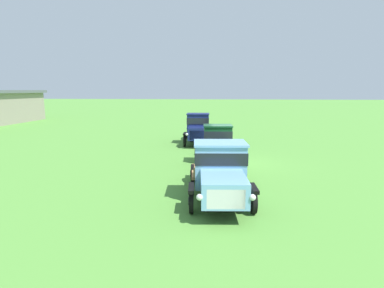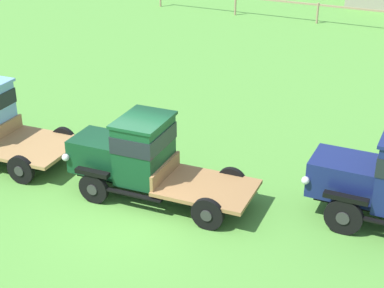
# 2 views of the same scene
# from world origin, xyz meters

# --- Properties ---
(ground_plane) EXTENTS (240.00, 240.00, 0.00)m
(ground_plane) POSITION_xyz_m (0.00, 0.00, 0.00)
(ground_plane) COLOR #518E38
(vintage_truck_foreground_near) EXTENTS (5.67, 2.64, 2.22)m
(vintage_truck_foreground_near) POSITION_xyz_m (-6.00, 0.72, 1.16)
(vintage_truck_foreground_near) COLOR black
(vintage_truck_foreground_near) RESTS_ON ground
(vintage_truck_second_in_line) EXTENTS (5.13, 2.19, 2.21)m
(vintage_truck_second_in_line) POSITION_xyz_m (-0.28, 0.88, 1.14)
(vintage_truck_second_in_line) COLOR black
(vintage_truck_second_in_line) RESTS_ON ground
(vintage_truck_midrow_center) EXTENTS (5.57, 2.21, 2.37)m
(vintage_truck_midrow_center) POSITION_xyz_m (6.39, 2.49, 1.16)
(vintage_truck_midrow_center) COLOR black
(vintage_truck_midrow_center) RESTS_ON ground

